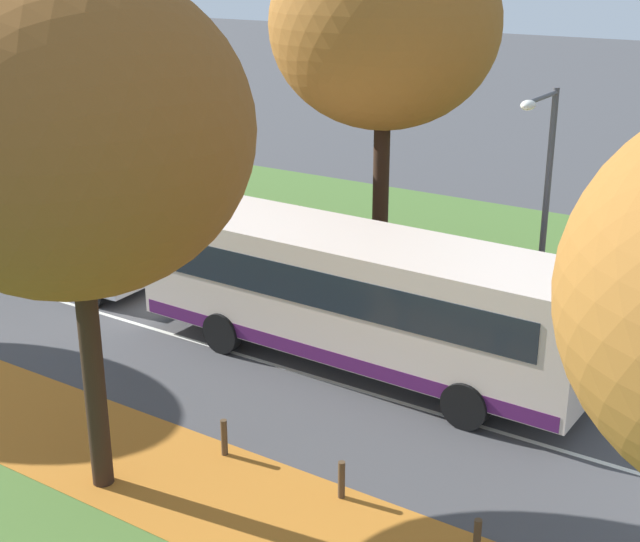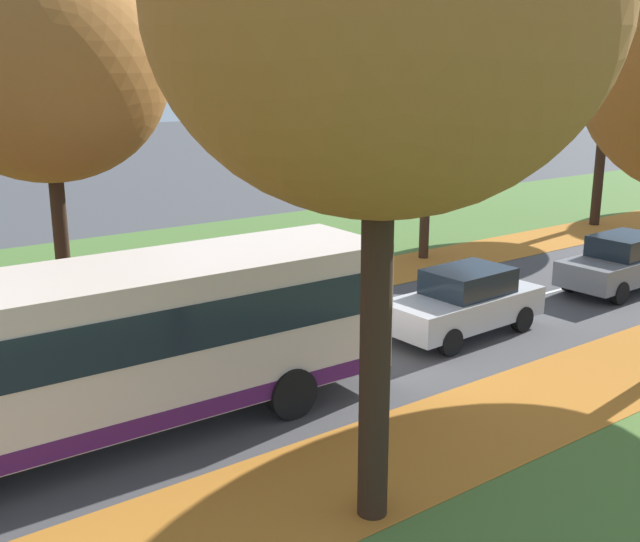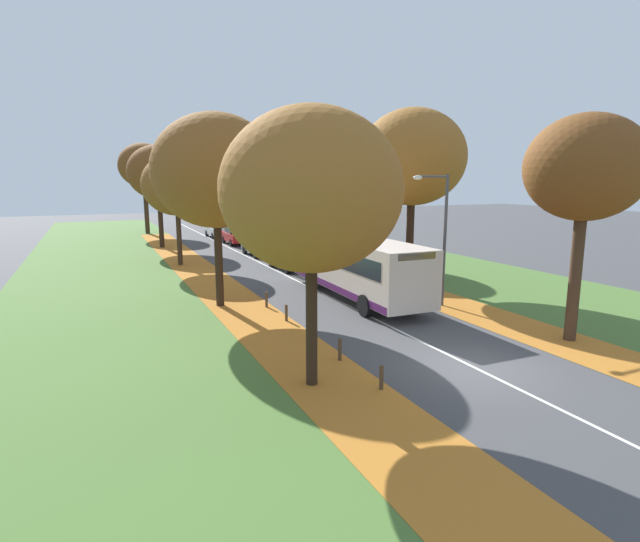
# 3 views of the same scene
# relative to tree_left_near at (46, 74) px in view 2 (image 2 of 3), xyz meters

# --- Properties ---
(grass_verge_left) EXTENTS (12.00, 90.00, 0.01)m
(grass_verge_left) POSITION_rel_tree_left_near_xyz_m (-3.82, 9.01, -6.13)
(grass_verge_left) COLOR #476B2D
(grass_verge_left) RESTS_ON ground
(leaf_litter_left) EXTENTS (2.80, 60.00, 0.00)m
(leaf_litter_left) POSITION_rel_tree_left_near_xyz_m (0.78, 3.01, -6.13)
(leaf_litter_left) COLOR #B26B23
(leaf_litter_left) RESTS_ON grass_verge_left
(leaf_litter_right) EXTENTS (2.80, 60.00, 0.00)m
(leaf_litter_right) POSITION_rel_tree_left_near_xyz_m (9.98, 3.01, -6.13)
(leaf_litter_right) COLOR #B26B23
(leaf_litter_right) RESTS_ON grass_verge_right
(road_centre_line) EXTENTS (0.12, 80.00, 0.01)m
(road_centre_line) POSITION_rel_tree_left_near_xyz_m (5.38, 9.01, -6.14)
(road_centre_line) COLOR silver
(road_centre_line) RESTS_ON ground
(tree_left_near) EXTENTS (5.63, 5.63, 8.68)m
(tree_left_near) POSITION_rel_tree_left_near_xyz_m (0.00, 0.00, 0.00)
(tree_left_near) COLOR black
(tree_left_near) RESTS_ON ground
(tree_left_mid) EXTENTS (4.56, 4.56, 7.48)m
(tree_left_mid) POSITION_rel_tree_left_near_xyz_m (0.14, 12.21, -0.73)
(tree_left_mid) COLOR #382619
(tree_left_mid) RESTS_ON ground
(tree_left_far) EXTENTS (5.04, 5.04, 8.63)m
(tree_left_far) POSITION_rel_tree_left_near_xyz_m (0.18, 22.05, 0.20)
(tree_left_far) COLOR black
(tree_left_far) RESTS_ON ground
(tree_right_near) EXTENTS (5.81, 5.81, 9.58)m
(tree_right_near) POSITION_rel_tree_left_near_xyz_m (10.97, 0.76, 0.80)
(tree_right_near) COLOR black
(tree_right_near) RESTS_ON ground
(bollard_fifth) EXTENTS (0.12, 0.12, 0.72)m
(bollard_fifth) POSITION_rel_tree_left_near_xyz_m (1.85, -1.20, -5.78)
(bollard_fifth) COLOR #4C3823
(bollard_fifth) RESTS_ON ground
(bus) EXTENTS (2.81, 10.45, 2.98)m
(bus) POSITION_rel_tree_left_near_xyz_m (6.44, -1.26, -4.44)
(bus) COLOR beige
(bus) RESTS_ON ground
(car_silver_lead) EXTENTS (1.91, 4.26, 1.62)m
(car_silver_lead) POSITION_rel_tree_left_near_xyz_m (6.37, 7.53, -5.33)
(car_silver_lead) COLOR #B7BABF
(car_silver_lead) RESTS_ON ground
(car_grey_following) EXTENTS (1.88, 4.25, 1.62)m
(car_grey_following) POSITION_rel_tree_left_near_xyz_m (6.41, 14.10, -5.33)
(car_grey_following) COLOR slate
(car_grey_following) RESTS_ON ground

